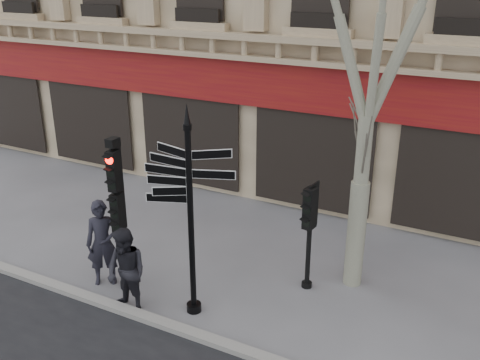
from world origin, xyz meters
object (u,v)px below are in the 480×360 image
at_px(traffic_signal_main, 118,197).
at_px(traffic_signal_secondary, 310,219).
at_px(pedestrian_a, 103,243).
at_px(fingerpost, 189,179).
at_px(pedestrian_b, 126,272).

height_order(traffic_signal_main, traffic_signal_secondary, traffic_signal_main).
relative_size(traffic_signal_main, traffic_signal_secondary, 1.44).
xyz_separation_m(traffic_signal_main, pedestrian_a, (-0.48, -0.06, -1.18)).
bearing_deg(traffic_signal_secondary, fingerpost, -124.03).
distance_m(pedestrian_a, pedestrian_b, 1.31).
xyz_separation_m(traffic_signal_main, pedestrian_b, (0.66, -0.69, -1.24)).
xyz_separation_m(traffic_signal_secondary, pedestrian_b, (-2.90, -2.52, -0.74)).
xyz_separation_m(fingerpost, pedestrian_a, (-2.31, 0.01, -1.94)).
bearing_deg(pedestrian_a, traffic_signal_secondary, -10.78).
distance_m(traffic_signal_main, pedestrian_a, 1.27).
bearing_deg(fingerpost, pedestrian_a, 168.47).
bearing_deg(traffic_signal_main, traffic_signal_secondary, 16.88).
relative_size(fingerpost, traffic_signal_secondary, 1.83).
distance_m(traffic_signal_main, pedestrian_b, 1.57).
relative_size(fingerpost, pedestrian_b, 2.36).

